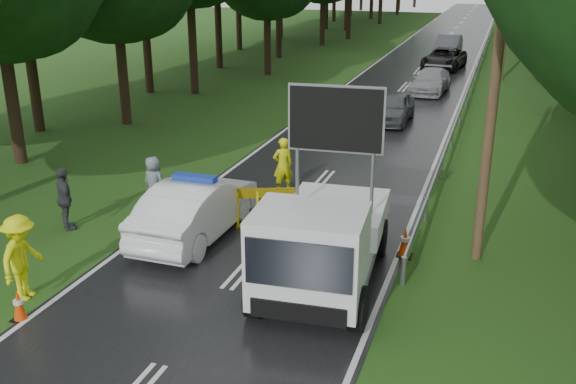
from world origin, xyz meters
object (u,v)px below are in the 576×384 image
at_px(civilian, 316,233).
at_px(queue_car_first, 393,108).
at_px(police_sedan, 196,209).
at_px(queue_car_fourth, 448,46).
at_px(officer, 283,165).
at_px(queue_car_third, 444,59).
at_px(barrier, 287,198).
at_px(queue_car_second, 431,81).
at_px(work_truck, 322,240).

bearing_deg(civilian, queue_car_first, 57.63).
distance_m(police_sedan, queue_car_fourth, 36.39).
height_order(police_sedan, queue_car_fourth, police_sedan).
bearing_deg(officer, queue_car_fourth, -131.77).
relative_size(civilian, queue_car_third, 0.31).
bearing_deg(queue_car_first, queue_car_third, 88.40).
bearing_deg(queue_car_third, civilian, -83.19).
bearing_deg(barrier, queue_car_second, 64.19).
relative_size(police_sedan, civilian, 3.02).
bearing_deg(barrier, queue_car_fourth, 66.55).
bearing_deg(queue_car_first, civilian, -86.56).
height_order(police_sedan, queue_car_third, police_sedan).
bearing_deg(queue_car_fourth, police_sedan, -93.37).
bearing_deg(officer, queue_car_third, -133.26).
bearing_deg(police_sedan, barrier, -147.02).
bearing_deg(barrier, officer, 89.60).
relative_size(work_truck, queue_car_third, 1.11).
bearing_deg(police_sedan, queue_car_first, -100.25).
bearing_deg(civilian, queue_car_second, 54.73).
xyz_separation_m(work_truck, barrier, (-1.82, 3.02, -0.28)).
bearing_deg(queue_car_third, police_sedan, -89.66).
height_order(civilian, queue_car_third, civilian).
height_order(barrier, queue_car_first, queue_car_first).
distance_m(queue_car_second, queue_car_third, 8.45).
relative_size(barrier, officer, 1.48).
xyz_separation_m(barrier, queue_car_first, (0.65, 13.02, -0.21)).
bearing_deg(police_sedan, queue_car_second, -98.60).
distance_m(work_truck, queue_car_first, 16.09).
relative_size(officer, queue_car_first, 0.45).
relative_size(work_truck, queue_car_first, 1.42).
bearing_deg(queue_car_first, barrier, -92.11).
bearing_deg(queue_car_second, work_truck, -85.07).
xyz_separation_m(police_sedan, civilian, (3.44, -0.49, 0.00)).
bearing_deg(queue_car_second, queue_car_fourth, 95.70).
bearing_deg(queue_car_second, police_sedan, -95.18).
relative_size(barrier, civilian, 1.67).
relative_size(police_sedan, work_truck, 0.86).
bearing_deg(work_truck, police_sedan, 152.35).
distance_m(work_truck, queue_car_third, 31.97).
xyz_separation_m(queue_car_first, queue_car_second, (0.78, 7.47, -0.02)).
height_order(officer, queue_car_third, officer).
height_order(queue_car_second, queue_car_fourth, queue_car_fourth).
xyz_separation_m(police_sedan, work_truck, (3.91, -1.70, 0.38)).
relative_size(queue_car_first, queue_car_fourth, 0.81).
xyz_separation_m(queue_car_first, queue_car_fourth, (0.34, 21.92, 0.13)).
bearing_deg(work_truck, officer, 112.54).
xyz_separation_m(work_truck, queue_car_third, (-0.52, 31.96, -0.47)).
bearing_deg(queue_car_fourth, work_truck, -87.27).
bearing_deg(officer, police_sedan, 37.40).
bearing_deg(police_sedan, work_truck, 157.08).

